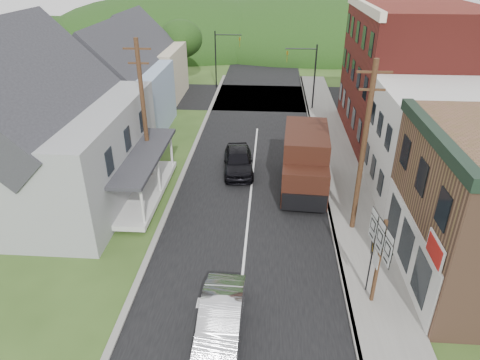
% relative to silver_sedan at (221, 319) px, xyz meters
% --- Properties ---
extents(ground, '(120.00, 120.00, 0.00)m').
position_rel_silver_sedan_xyz_m(ground, '(0.60, 4.14, -0.75)').
color(ground, '#2D4719').
rests_on(ground, ground).
extents(road, '(9.00, 90.00, 0.02)m').
position_rel_silver_sedan_xyz_m(road, '(0.60, 14.14, -0.75)').
color(road, black).
rests_on(road, ground).
extents(cross_road, '(60.00, 9.00, 0.02)m').
position_rel_silver_sedan_xyz_m(cross_road, '(0.60, 31.14, -0.75)').
color(cross_road, black).
rests_on(cross_road, ground).
extents(sidewalk_right, '(2.80, 55.00, 0.15)m').
position_rel_silver_sedan_xyz_m(sidewalk_right, '(6.50, 12.14, -0.67)').
color(sidewalk_right, slate).
rests_on(sidewalk_right, ground).
extents(curb_right, '(0.20, 55.00, 0.15)m').
position_rel_silver_sedan_xyz_m(curb_right, '(5.15, 12.14, -0.67)').
color(curb_right, slate).
rests_on(curb_right, ground).
extents(curb_left, '(0.30, 55.00, 0.12)m').
position_rel_silver_sedan_xyz_m(curb_left, '(-4.05, 12.14, -0.69)').
color(curb_left, slate).
rests_on(curb_left, ground).
extents(storefront_white, '(8.00, 7.00, 6.50)m').
position_rel_silver_sedan_xyz_m(storefront_white, '(11.90, 11.64, 2.50)').
color(storefront_white, silver).
rests_on(storefront_white, ground).
extents(storefront_red, '(8.00, 12.00, 10.00)m').
position_rel_silver_sedan_xyz_m(storefront_red, '(11.90, 21.14, 4.25)').
color(storefront_red, maroon).
rests_on(storefront_red, ground).
extents(house_gray, '(10.20, 12.24, 8.35)m').
position_rel_silver_sedan_xyz_m(house_gray, '(-11.40, 10.14, 3.49)').
color(house_gray, '#929497').
rests_on(house_gray, ground).
extents(house_blue, '(7.14, 8.16, 7.28)m').
position_rel_silver_sedan_xyz_m(house_blue, '(-10.40, 21.14, 2.94)').
color(house_blue, '#8FA0C4').
rests_on(house_blue, ground).
extents(house_cream, '(7.14, 8.16, 7.28)m').
position_rel_silver_sedan_xyz_m(house_cream, '(-10.90, 30.14, 2.94)').
color(house_cream, beige).
rests_on(house_cream, ground).
extents(utility_pole_right, '(1.60, 0.26, 9.00)m').
position_rel_silver_sedan_xyz_m(utility_pole_right, '(6.20, 7.64, 3.91)').
color(utility_pole_right, '#472D19').
rests_on(utility_pole_right, ground).
extents(utility_pole_left, '(1.60, 0.26, 9.00)m').
position_rel_silver_sedan_xyz_m(utility_pole_left, '(-5.90, 12.14, 3.91)').
color(utility_pole_left, '#472D19').
rests_on(utility_pole_left, ground).
extents(traffic_signal_right, '(2.87, 0.20, 6.00)m').
position_rel_silver_sedan_xyz_m(traffic_signal_right, '(4.90, 27.64, 3.01)').
color(traffic_signal_right, black).
rests_on(traffic_signal_right, ground).
extents(traffic_signal_left, '(2.87, 0.20, 6.00)m').
position_rel_silver_sedan_xyz_m(traffic_signal_left, '(-3.70, 34.64, 3.01)').
color(traffic_signal_left, black).
rests_on(traffic_signal_left, ground).
extents(tree_left_b, '(4.80, 4.80, 6.94)m').
position_rel_silver_sedan_xyz_m(tree_left_b, '(-16.40, 16.14, 4.14)').
color(tree_left_b, '#382616').
rests_on(tree_left_b, ground).
extents(tree_left_c, '(5.80, 5.80, 8.41)m').
position_rel_silver_sedan_xyz_m(tree_left_c, '(-18.40, 24.14, 5.19)').
color(tree_left_c, '#382616').
rests_on(tree_left_c, ground).
extents(tree_left_d, '(4.80, 4.80, 6.94)m').
position_rel_silver_sedan_xyz_m(tree_left_d, '(-8.40, 36.14, 4.14)').
color(tree_left_d, '#382616').
rests_on(tree_left_d, ground).
extents(forested_ridge, '(90.00, 30.00, 16.00)m').
position_rel_silver_sedan_xyz_m(forested_ridge, '(0.60, 59.14, -0.75)').
color(forested_ridge, black).
rests_on(forested_ridge, ground).
extents(silver_sedan, '(1.64, 4.56, 1.50)m').
position_rel_silver_sedan_xyz_m(silver_sedan, '(0.00, 0.00, 0.00)').
color(silver_sedan, silver).
rests_on(silver_sedan, ground).
extents(dark_sedan, '(2.39, 4.93, 1.62)m').
position_rel_silver_sedan_xyz_m(dark_sedan, '(-0.39, 14.01, 0.06)').
color(dark_sedan, black).
rests_on(dark_sedan, ground).
extents(delivery_van, '(3.00, 6.62, 3.63)m').
position_rel_silver_sedan_xyz_m(delivery_van, '(3.86, 12.03, 1.09)').
color(delivery_van, black).
rests_on(delivery_van, ground).
extents(route_sign_cluster, '(0.38, 2.27, 3.99)m').
position_rel_silver_sedan_xyz_m(route_sign_cluster, '(6.07, 2.11, 1.99)').
color(route_sign_cluster, '#472D19').
rests_on(route_sign_cluster, sidewalk_right).
extents(warning_sign, '(0.17, 0.73, 2.67)m').
position_rel_silver_sedan_xyz_m(warning_sign, '(5.99, 2.73, 1.11)').
color(warning_sign, black).
rests_on(warning_sign, sidewalk_right).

